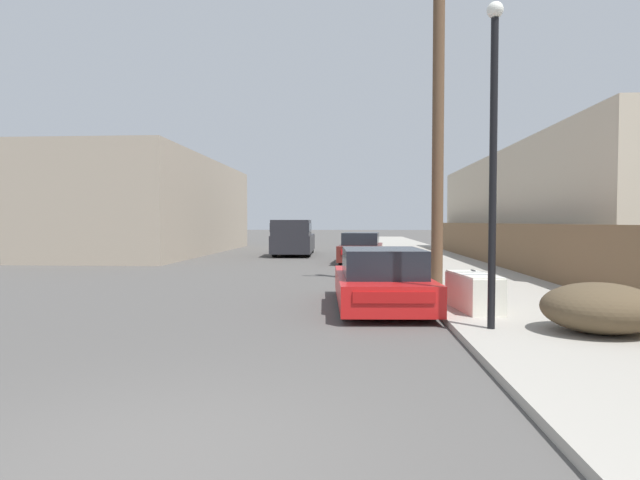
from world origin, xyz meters
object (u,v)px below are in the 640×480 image
object	(u,v)px
parked_sports_car_red	(381,281)
pickup_truck	(293,238)
brush_pile	(600,308)
car_parked_mid	(361,249)
discarded_fridge	(474,292)
utility_pole	(438,121)
street_lamp	(493,143)

from	to	relation	value
parked_sports_car_red	pickup_truck	world-z (taller)	pickup_truck
pickup_truck	brush_pile	xyz separation A→B (m)	(7.08, -19.29, -0.45)
parked_sports_car_red	car_parked_mid	size ratio (longest dim) A/B	1.00
discarded_fridge	car_parked_mid	xyz separation A→B (m)	(-1.97, 12.71, 0.16)
discarded_fridge	car_parked_mid	distance (m)	12.86
utility_pole	street_lamp	xyz separation A→B (m)	(-0.12, -5.90, -1.52)
utility_pole	brush_pile	distance (m)	7.52
brush_pile	parked_sports_car_red	bearing A→B (deg)	139.67
discarded_fridge	brush_pile	size ratio (longest dim) A/B	0.96
discarded_fridge	brush_pile	distance (m)	2.46
discarded_fridge	parked_sports_car_red	distance (m)	1.95
discarded_fridge	brush_pile	bearing A→B (deg)	-60.23
brush_pile	utility_pole	bearing A→B (deg)	103.71
discarded_fridge	parked_sports_car_red	size ratio (longest dim) A/B	0.39
parked_sports_car_red	pickup_truck	bearing A→B (deg)	99.87
discarded_fridge	parked_sports_car_red	xyz separation A→B (m)	(-1.78, 0.79, 0.11)
parked_sports_car_red	brush_pile	distance (m)	4.26
street_lamp	utility_pole	bearing A→B (deg)	88.83
utility_pole	street_lamp	bearing A→B (deg)	-91.17
pickup_truck	utility_pole	world-z (taller)	utility_pole
parked_sports_car_red	discarded_fridge	bearing A→B (deg)	-27.07
discarded_fridge	car_parked_mid	size ratio (longest dim) A/B	0.39
utility_pole	street_lamp	world-z (taller)	utility_pole
car_parked_mid	brush_pile	xyz separation A→B (m)	(3.44, -14.68, -0.12)
car_parked_mid	utility_pole	bearing A→B (deg)	-72.28
pickup_truck	discarded_fridge	bearing A→B (deg)	106.08
discarded_fridge	car_parked_mid	world-z (taller)	car_parked_mid
car_parked_mid	street_lamp	distance (m)	14.80
parked_sports_car_red	utility_pole	world-z (taller)	utility_pole
car_parked_mid	pickup_truck	distance (m)	5.89
discarded_fridge	brush_pile	xyz separation A→B (m)	(1.47, -1.97, 0.04)
parked_sports_car_red	utility_pole	distance (m)	5.55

